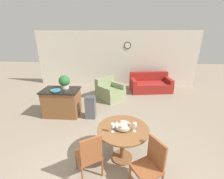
% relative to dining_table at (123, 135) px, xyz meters
% --- Properties ---
extents(wall_back, '(8.00, 0.09, 2.70)m').
position_rel_dining_table_xyz_m(wall_back, '(-0.35, 5.06, 0.76)').
color(wall_back, silver).
rests_on(wall_back, ground_plane).
extents(dining_table, '(1.04, 1.04, 0.77)m').
position_rel_dining_table_xyz_m(dining_table, '(0.00, 0.00, 0.00)').
color(dining_table, brown).
rests_on(dining_table, ground_plane).
extents(dining_chair_near_left, '(0.58, 0.58, 0.94)m').
position_rel_dining_table_xyz_m(dining_chair_near_left, '(-0.60, -0.46, -0.08)').
color(dining_chair_near_left, brown).
rests_on(dining_chair_near_left, ground_plane).
extents(dining_chair_near_right, '(0.58, 0.58, 0.94)m').
position_rel_dining_table_xyz_m(dining_chair_near_right, '(0.46, -0.60, -0.08)').
color(dining_chair_near_right, brown).
rests_on(dining_chair_near_right, ground_plane).
extents(fruit_bowl, '(0.33, 0.33, 0.11)m').
position_rel_dining_table_xyz_m(fruit_bowl, '(-0.00, -0.00, 0.23)').
color(fruit_bowl, '#B7B29E').
rests_on(fruit_bowl, dining_table).
extents(wine_glass_left, '(0.07, 0.07, 0.19)m').
position_rel_dining_table_xyz_m(wine_glass_left, '(-0.20, -0.13, 0.31)').
color(wine_glass_left, silver).
rests_on(wine_glass_left, dining_table).
extents(wine_glass_right, '(0.07, 0.07, 0.19)m').
position_rel_dining_table_xyz_m(wine_glass_right, '(0.22, -0.08, 0.31)').
color(wine_glass_right, silver).
rests_on(wine_glass_right, dining_table).
extents(kitchen_island, '(1.16, 0.74, 0.89)m').
position_rel_dining_table_xyz_m(kitchen_island, '(-1.98, 1.77, -0.15)').
color(kitchen_island, brown).
rests_on(kitchen_island, ground_plane).
extents(teal_bowl, '(0.29, 0.29, 0.06)m').
position_rel_dining_table_xyz_m(teal_bowl, '(-2.04, 1.58, 0.33)').
color(teal_bowl, teal).
rests_on(teal_bowl, kitchen_island).
extents(potted_plant, '(0.35, 0.35, 0.43)m').
position_rel_dining_table_xyz_m(potted_plant, '(-1.87, 1.90, 0.52)').
color(potted_plant, beige).
rests_on(potted_plant, kitchen_island).
extents(trash_bin, '(0.31, 0.27, 0.73)m').
position_rel_dining_table_xyz_m(trash_bin, '(-1.01, 1.64, -0.23)').
color(trash_bin, '#56565B').
rests_on(trash_bin, ground_plane).
extents(couch, '(1.94, 1.21, 0.83)m').
position_rel_dining_table_xyz_m(couch, '(1.31, 4.25, -0.31)').
color(couch, maroon).
rests_on(couch, ground_plane).
extents(armchair, '(1.28, 1.28, 0.85)m').
position_rel_dining_table_xyz_m(armchair, '(-0.53, 3.22, -0.31)').
color(armchair, gray).
rests_on(armchair, ground_plane).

